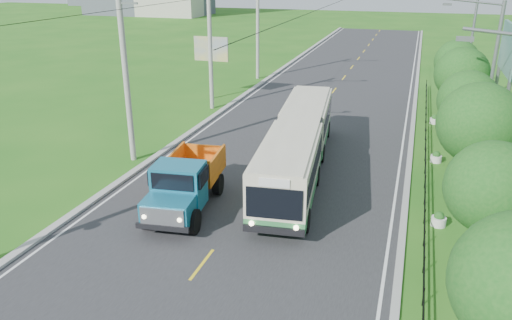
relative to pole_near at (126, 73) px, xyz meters
The scene contains 25 objects.
ground 13.24m from the pole_near, 47.45° to the right, with size 240.00×240.00×0.00m, color #216117.
road 14.67m from the pole_near, 53.09° to the left, with size 14.00×120.00×0.02m, color #28282B.
curb_left 12.14m from the pole_near, 84.48° to the left, with size 0.40×120.00×0.15m, color #9E9E99.
curb_right 19.60m from the pole_near, 35.52° to the left, with size 0.30×120.00×0.10m, color #9E9E99.
edge_line_left 12.22m from the pole_near, 81.66° to the left, with size 0.12×120.00×0.00m, color silver.
edge_line_right 19.21m from the pole_near, 36.41° to the left, with size 0.12×120.00×0.00m, color silver.
centre_dash 13.23m from the pole_near, 47.45° to the right, with size 0.12×2.20×0.00m, color yellow.
railing_right 17.68m from the pole_near, 17.09° to the left, with size 0.04×40.00×0.60m, color black.
pole_near is the anchor object (origin of this frame).
pole_mid 12.00m from the pole_near, 90.00° to the left, with size 3.51×0.32×10.00m.
pole_far 24.00m from the pole_near, 90.00° to the left, with size 3.51×0.32×10.00m.
tree_second 19.44m from the pole_near, 20.74° to the right, with size 3.18×3.26×5.30m.
tree_third 18.17m from the pole_near, ahead, with size 3.60×3.62×6.00m.
tree_fourth 18.89m from the pole_near, 15.84° to the left, with size 3.24×3.31×5.40m.
tree_fifth 21.31m from the pole_near, 31.59° to the left, with size 3.48×3.52×5.80m.
tree_back 24.98m from the pole_near, 43.41° to the left, with size 3.30×3.36×5.50m.
streetlight_mid 19.56m from the pole_near, 14.81° to the left, with size 3.02×0.20×9.07m.
streetlight_far 26.80m from the pole_near, 45.14° to the left, with size 3.02×0.20×9.07m.
planter_near 17.79m from the pole_near, 10.09° to the right, with size 0.64×0.64×0.67m.
planter_mid 18.23m from the pole_near, 16.52° to the left, with size 0.64×0.64×0.67m.
planter_far 21.83m from the pole_near, 37.63° to the left, with size 0.64×0.64×0.67m.
billboard_left 15.10m from the pole_near, 94.72° to the left, with size 3.00×0.20×5.20m.
billboard_right 23.32m from the pole_near, 28.14° to the left, with size 0.24×6.00×7.30m.
bus 10.20m from the pole_near, ahead, with size 4.21×15.82×3.02m.
dump_truck 8.35m from the pole_near, 40.69° to the right, with size 3.02×6.32×2.56m.
Camera 1 is at (6.93, -14.81, 10.56)m, focal length 35.00 mm.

